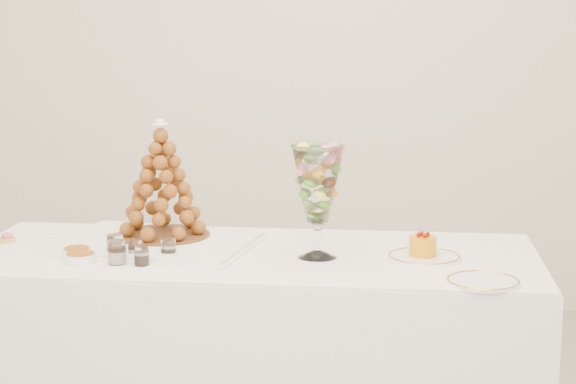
# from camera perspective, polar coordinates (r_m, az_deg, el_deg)

# --- Properties ---
(buffet_table) EXTENTS (1.91, 0.79, 0.72)m
(buffet_table) POSITION_cam_1_polar(r_m,az_deg,el_deg) (3.30, -2.16, -9.70)
(buffet_table) COLOR white
(buffet_table) RESTS_ON ground
(lace_tray) EXTENTS (0.71, 0.58, 0.02)m
(lace_tray) POSITION_cam_1_polar(r_m,az_deg,el_deg) (3.32, -7.85, -2.99)
(lace_tray) COLOR white
(lace_tray) RESTS_ON buffet_table
(macaron_vase) EXTENTS (0.17, 0.17, 0.37)m
(macaron_vase) POSITION_cam_1_polar(r_m,az_deg,el_deg) (3.09, 1.77, 0.40)
(macaron_vase) COLOR white
(macaron_vase) RESTS_ON buffet_table
(cake_plate) EXTENTS (0.24, 0.24, 0.01)m
(cake_plate) POSITION_cam_1_polar(r_m,az_deg,el_deg) (3.14, 8.07, -3.85)
(cake_plate) COLOR white
(cake_plate) RESTS_ON buffet_table
(spare_plate) EXTENTS (0.22, 0.22, 0.01)m
(spare_plate) POSITION_cam_1_polar(r_m,az_deg,el_deg) (2.89, 11.49, -5.23)
(spare_plate) COLOR white
(spare_plate) RESTS_ON buffet_table
(pink_tart) EXTENTS (0.05, 0.05, 0.03)m
(pink_tart) POSITION_cam_1_polar(r_m,az_deg,el_deg) (3.48, -16.30, -2.63)
(pink_tart) COLOR tan
(pink_tart) RESTS_ON buffet_table
(verrine_a) EXTENTS (0.06, 0.06, 0.07)m
(verrine_a) POSITION_cam_1_polar(r_m,az_deg,el_deg) (3.19, -10.21, -3.14)
(verrine_a) COLOR white
(verrine_a) RESTS_ON buffet_table
(verrine_b) EXTENTS (0.05, 0.05, 0.06)m
(verrine_b) POSITION_cam_1_polar(r_m,az_deg,el_deg) (3.15, -9.03, -3.37)
(verrine_b) COLOR white
(verrine_b) RESTS_ON buffet_table
(verrine_c) EXTENTS (0.05, 0.05, 0.07)m
(verrine_c) POSITION_cam_1_polar(r_m,az_deg,el_deg) (3.13, -7.10, -3.36)
(verrine_c) COLOR white
(verrine_c) RESTS_ON buffet_table
(verrine_d) EXTENTS (0.07, 0.07, 0.08)m
(verrine_d) POSITION_cam_1_polar(r_m,az_deg,el_deg) (3.09, -10.09, -3.53)
(verrine_d) COLOR white
(verrine_d) RESTS_ON buffet_table
(verrine_e) EXTENTS (0.05, 0.05, 0.06)m
(verrine_e) POSITION_cam_1_polar(r_m,az_deg,el_deg) (3.06, -8.67, -3.74)
(verrine_e) COLOR white
(verrine_e) RESTS_ON buffet_table
(ramekin_back) EXTENTS (0.09, 0.09, 0.03)m
(ramekin_back) POSITION_cam_1_polar(r_m,az_deg,el_deg) (3.21, -12.40, -3.54)
(ramekin_back) COLOR white
(ramekin_back) RESTS_ON buffet_table
(ramekin_front) EXTENTS (0.10, 0.10, 0.03)m
(ramekin_front) POSITION_cam_1_polar(r_m,az_deg,el_deg) (3.13, -12.19, -3.86)
(ramekin_front) COLOR white
(ramekin_front) RESTS_ON buffet_table
(croquembouche) EXTENTS (0.33, 0.33, 0.41)m
(croquembouche) POSITION_cam_1_polar(r_m,az_deg,el_deg) (3.33, -7.49, 0.73)
(croquembouche) COLOR brown
(croquembouche) RESTS_ON lace_tray
(mousse_cake) EXTENTS (0.09, 0.09, 0.08)m
(mousse_cake) POSITION_cam_1_polar(r_m,az_deg,el_deg) (3.13, 7.99, -3.17)
(mousse_cake) COLOR orange
(mousse_cake) RESTS_ON cake_plate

